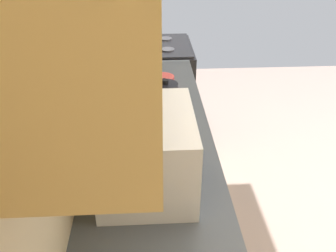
% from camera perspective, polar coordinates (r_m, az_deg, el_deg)
% --- Properties ---
extents(ground_plane, '(6.14, 6.14, 0.00)m').
position_cam_1_polar(ground_plane, '(2.77, 23.02, -15.79)').
color(ground_plane, gray).
extents(wall_back, '(3.96, 0.12, 2.83)m').
position_cam_1_polar(wall_back, '(1.77, -15.29, 13.82)').
color(wall_back, beige).
rests_on(wall_back, ground_plane).
extents(oven_range, '(0.66, 0.69, 1.06)m').
position_cam_1_polar(oven_range, '(3.37, -2.29, 5.21)').
color(oven_range, black).
rests_on(oven_range, ground_plane).
extents(microwave, '(0.49, 0.39, 0.33)m').
position_cam_1_polar(microwave, '(1.50, -3.26, -3.88)').
color(microwave, white).
rests_on(microwave, counter_run).
extents(bowl, '(0.16, 0.16, 0.04)m').
position_cam_1_polar(bowl, '(2.51, -0.82, 7.31)').
color(bowl, '#D84C47').
rests_on(bowl, counter_run).
extents(kettle, '(0.21, 0.15, 0.16)m').
position_cam_1_polar(kettle, '(2.17, -0.42, 4.92)').
color(kettle, black).
rests_on(kettle, counter_run).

